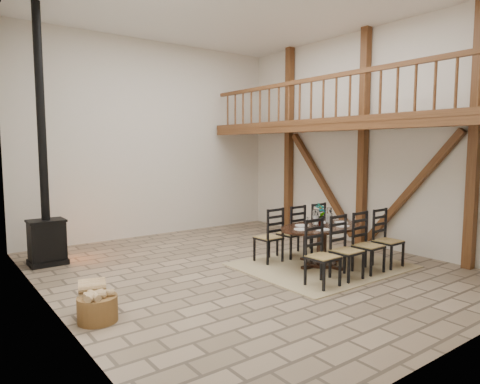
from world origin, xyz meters
TOP-DOWN VIEW (x-y plane):
  - ground at (0.00, 0.00)m, footprint 8.00×8.00m
  - room_shell at (1.19, 0.00)m, footprint 7.02×8.02m
  - rug at (1.26, -0.72)m, footprint 3.00×2.50m
  - dining_table at (1.26, -0.81)m, footprint 2.36×2.18m
  - wood_stove at (-2.99, 2.57)m, footprint 0.69×0.53m
  - log_basket at (-3.12, -0.78)m, footprint 0.52×0.52m
  - log_stack at (-3.11, -0.55)m, footprint 0.44×0.45m

SIDE VIEW (x-z plane):
  - ground at x=0.00m, z-range 0.00..0.00m
  - rug at x=1.26m, z-range 0.00..0.02m
  - log_basket at x=-3.12m, z-range -0.03..0.40m
  - log_stack at x=-3.11m, z-range 0.00..0.49m
  - dining_table at x=1.26m, z-range -0.21..1.02m
  - wood_stove at x=-2.99m, z-range -1.38..3.62m
  - room_shell at x=1.19m, z-range 0.51..5.52m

